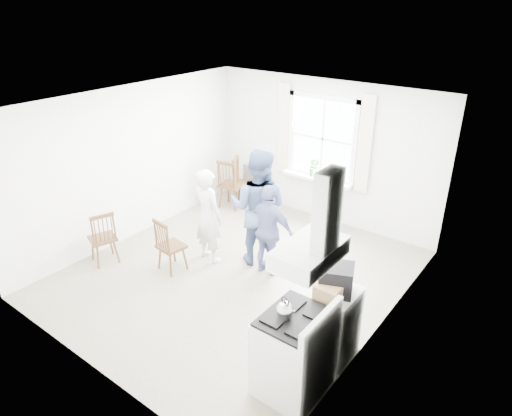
{
  "coord_description": "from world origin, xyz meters",
  "views": [
    {
      "loc": [
        3.81,
        -4.53,
        3.92
      ],
      "look_at": [
        0.22,
        0.2,
        1.1
      ],
      "focal_mm": 32.0,
      "sensor_mm": 36.0,
      "label": 1
    }
  ],
  "objects_px": {
    "person_right": "(269,231)",
    "low_cabinet": "(332,323)",
    "windsor_chair_a": "(228,180)",
    "windsor_chair_b": "(165,241)",
    "person_left": "(208,216)",
    "person_mid": "(259,208)",
    "gas_stove": "(295,352)",
    "stereo_stack": "(336,279)",
    "windsor_chair_c": "(103,233)"
  },
  "relations": [
    {
      "from": "person_right",
      "to": "low_cabinet",
      "type": "bearing_deg",
      "value": 144.92
    },
    {
      "from": "windsor_chair_a",
      "to": "windsor_chair_b",
      "type": "distance_m",
      "value": 2.42
    },
    {
      "from": "low_cabinet",
      "to": "person_left",
      "type": "distance_m",
      "value": 2.71
    },
    {
      "from": "person_left",
      "to": "person_mid",
      "type": "distance_m",
      "value": 0.8
    },
    {
      "from": "person_left",
      "to": "person_right",
      "type": "distance_m",
      "value": 1.01
    },
    {
      "from": "windsor_chair_a",
      "to": "person_right",
      "type": "relative_size",
      "value": 0.7
    },
    {
      "from": "gas_stove",
      "to": "low_cabinet",
      "type": "height_order",
      "value": "gas_stove"
    },
    {
      "from": "gas_stove",
      "to": "person_mid",
      "type": "relative_size",
      "value": 0.6
    },
    {
      "from": "low_cabinet",
      "to": "stereo_stack",
      "type": "bearing_deg",
      "value": -66.24
    },
    {
      "from": "windsor_chair_a",
      "to": "person_mid",
      "type": "bearing_deg",
      "value": -36.43
    },
    {
      "from": "windsor_chair_a",
      "to": "person_left",
      "type": "relative_size",
      "value": 0.65
    },
    {
      "from": "low_cabinet",
      "to": "person_left",
      "type": "relative_size",
      "value": 0.58
    },
    {
      "from": "windsor_chair_b",
      "to": "low_cabinet",
      "type": "bearing_deg",
      "value": -1.11
    },
    {
      "from": "windsor_chair_b",
      "to": "windsor_chair_c",
      "type": "xyz_separation_m",
      "value": [
        -0.92,
        -0.43,
        0.01
      ]
    },
    {
      "from": "stereo_stack",
      "to": "gas_stove",
      "type": "bearing_deg",
      "value": -95.95
    },
    {
      "from": "low_cabinet",
      "to": "person_mid",
      "type": "distance_m",
      "value": 2.31
    },
    {
      "from": "stereo_stack",
      "to": "person_mid",
      "type": "distance_m",
      "value": 2.27
    },
    {
      "from": "stereo_stack",
      "to": "windsor_chair_c",
      "type": "relative_size",
      "value": 0.51
    },
    {
      "from": "windsor_chair_a",
      "to": "windsor_chair_c",
      "type": "height_order",
      "value": "windsor_chair_a"
    },
    {
      "from": "stereo_stack",
      "to": "windsor_chair_b",
      "type": "xyz_separation_m",
      "value": [
        -2.87,
        0.06,
        -0.52
      ]
    },
    {
      "from": "person_left",
      "to": "windsor_chair_b",
      "type": "bearing_deg",
      "value": 74.05
    },
    {
      "from": "stereo_stack",
      "to": "windsor_chair_c",
      "type": "distance_m",
      "value": 3.84
    },
    {
      "from": "windsor_chair_b",
      "to": "person_left",
      "type": "xyz_separation_m",
      "value": [
        0.27,
        0.67,
        0.23
      ]
    },
    {
      "from": "low_cabinet",
      "to": "person_mid",
      "type": "relative_size",
      "value": 0.48
    },
    {
      "from": "low_cabinet",
      "to": "windsor_chair_a",
      "type": "height_order",
      "value": "windsor_chair_a"
    },
    {
      "from": "stereo_stack",
      "to": "person_right",
      "type": "bearing_deg",
      "value": 148.55
    },
    {
      "from": "low_cabinet",
      "to": "windsor_chair_b",
      "type": "bearing_deg",
      "value": 178.89
    },
    {
      "from": "low_cabinet",
      "to": "windsor_chair_c",
      "type": "relative_size",
      "value": 0.99
    },
    {
      "from": "windsor_chair_b",
      "to": "person_right",
      "type": "relative_size",
      "value": 0.62
    },
    {
      "from": "windsor_chair_b",
      "to": "person_right",
      "type": "bearing_deg",
      "value": 36.76
    },
    {
      "from": "stereo_stack",
      "to": "person_right",
      "type": "height_order",
      "value": "person_right"
    },
    {
      "from": "person_right",
      "to": "gas_stove",
      "type": "bearing_deg",
      "value": 128.85
    },
    {
      "from": "gas_stove",
      "to": "person_mid",
      "type": "distance_m",
      "value": 2.67
    },
    {
      "from": "low_cabinet",
      "to": "person_right",
      "type": "relative_size",
      "value": 0.63
    },
    {
      "from": "stereo_stack",
      "to": "person_left",
      "type": "distance_m",
      "value": 2.71
    },
    {
      "from": "gas_stove",
      "to": "person_left",
      "type": "bearing_deg",
      "value": 150.6
    },
    {
      "from": "gas_stove",
      "to": "windsor_chair_c",
      "type": "relative_size",
      "value": 1.24
    },
    {
      "from": "windsor_chair_a",
      "to": "windsor_chair_b",
      "type": "bearing_deg",
      "value": -72.79
    },
    {
      "from": "gas_stove",
      "to": "windsor_chair_b",
      "type": "height_order",
      "value": "gas_stove"
    },
    {
      "from": "person_right",
      "to": "stereo_stack",
      "type": "bearing_deg",
      "value": 144.8
    },
    {
      "from": "low_cabinet",
      "to": "windsor_chair_a",
      "type": "relative_size",
      "value": 0.89
    },
    {
      "from": "windsor_chair_c",
      "to": "person_right",
      "type": "relative_size",
      "value": 0.63
    },
    {
      "from": "stereo_stack",
      "to": "person_left",
      "type": "xyz_separation_m",
      "value": [
        -2.6,
        0.73,
        -0.29
      ]
    },
    {
      "from": "windsor_chair_c",
      "to": "person_left",
      "type": "relative_size",
      "value": 0.59
    },
    {
      "from": "person_left",
      "to": "gas_stove",
      "type": "bearing_deg",
      "value": 156.64
    },
    {
      "from": "gas_stove",
      "to": "person_mid",
      "type": "xyz_separation_m",
      "value": [
        -1.87,
        1.86,
        0.45
      ]
    },
    {
      "from": "stereo_stack",
      "to": "windsor_chair_a",
      "type": "bearing_deg",
      "value": 146.47
    },
    {
      "from": "windsor_chair_c",
      "to": "windsor_chair_a",
      "type": "bearing_deg",
      "value": 85.7
    },
    {
      "from": "gas_stove",
      "to": "low_cabinet",
      "type": "bearing_deg",
      "value": 84.32
    },
    {
      "from": "low_cabinet",
      "to": "gas_stove",
      "type": "bearing_deg",
      "value": -95.68
    }
  ]
}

